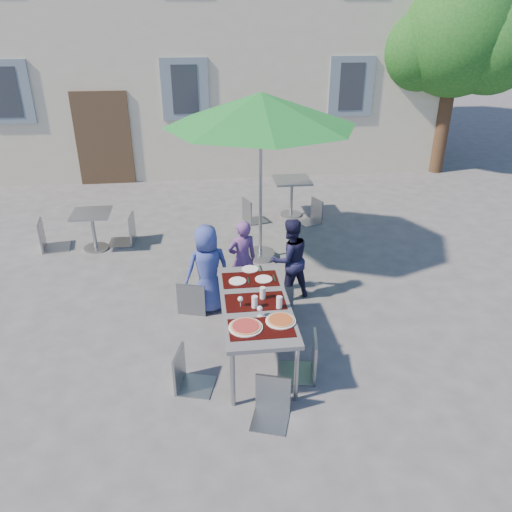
{
  "coord_description": "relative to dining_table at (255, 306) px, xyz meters",
  "views": [
    {
      "loc": [
        0.2,
        -4.81,
        3.81
      ],
      "look_at": [
        0.91,
        1.09,
        0.91
      ],
      "focal_mm": 35.0,
      "sensor_mm": 36.0,
      "label": 1
    }
  ],
  "objects": [
    {
      "name": "dining_table",
      "position": [
        0.0,
        0.0,
        0.0
      ],
      "size": [
        0.8,
        1.85,
        0.76
      ],
      "color": "#45454A",
      "rests_on": "ground"
    },
    {
      "name": "child_0",
      "position": [
        -0.53,
        1.13,
        -0.06
      ],
      "size": [
        0.71,
        0.56,
        1.28
      ],
      "primitive_type": "imported",
      "rotation": [
        0.0,
        0.0,
        3.41
      ],
      "color": "#34428F",
      "rests_on": "ground"
    },
    {
      "name": "glassware",
      "position": [
        0.07,
        -0.1,
        0.13
      ],
      "size": [
        0.51,
        0.44,
        0.15
      ],
      "color": "silver",
      "rests_on": "dining_table"
    },
    {
      "name": "cafe_table_1",
      "position": [
        1.29,
        4.59,
        -0.15
      ],
      "size": [
        0.73,
        0.73,
        0.78
      ],
      "color": "#9EA1A6",
      "rests_on": "ground"
    },
    {
      "name": "chair_2",
      "position": [
        0.42,
        0.88,
        -0.17
      ],
      "size": [
        0.42,
        0.43,
        0.91
      ],
      "color": "gray",
      "rests_on": "ground"
    },
    {
      "name": "bg_chair_r_0",
      "position": [
        -1.94,
        3.58,
        -0.09
      ],
      "size": [
        0.49,
        0.48,
        1.03
      ],
      "color": "gray",
      "rests_on": "ground"
    },
    {
      "name": "ground",
      "position": [
        -0.79,
        -0.19,
        -0.7
      ],
      "size": [
        90.0,
        90.0,
        0.0
      ],
      "primitive_type": "plane",
      "color": "#49494C",
      "rests_on": "ground"
    },
    {
      "name": "bg_chair_l_1",
      "position": [
        0.44,
        4.33,
        -0.16
      ],
      "size": [
        0.52,
        0.52,
        0.92
      ],
      "color": "gray",
      "rests_on": "ground"
    },
    {
      "name": "chair_5",
      "position": [
        0.04,
        -1.07,
        -0.21
      ],
      "size": [
        0.47,
        0.47,
        0.84
      ],
      "color": "gray",
      "rests_on": "ground"
    },
    {
      "name": "pizza_near_left",
      "position": [
        -0.17,
        -0.53,
        0.07
      ],
      "size": [
        0.37,
        0.37,
        0.03
      ],
      "color": "white",
      "rests_on": "dining_table"
    },
    {
      "name": "chair_1",
      "position": [
        -0.05,
        0.84,
        -0.17
      ],
      "size": [
        0.52,
        0.52,
        0.9
      ],
      "color": "#92989D",
      "rests_on": "ground"
    },
    {
      "name": "bg_chair_r_1",
      "position": [
        1.66,
        4.18,
        -0.18
      ],
      "size": [
        0.51,
        0.51,
        0.88
      ],
      "color": "gray",
      "rests_on": "ground"
    },
    {
      "name": "place_settings",
      "position": [
        0.02,
        0.62,
        0.06
      ],
      "size": [
        0.6,
        0.53,
        0.01
      ],
      "color": "white",
      "rests_on": "dining_table"
    },
    {
      "name": "chair_4",
      "position": [
        0.53,
        -0.46,
        -0.12
      ],
      "size": [
        0.51,
        0.5,
        0.98
      ],
      "color": "gray",
      "rests_on": "ground"
    },
    {
      "name": "pizza_near_right",
      "position": [
        0.23,
        -0.45,
        0.07
      ],
      "size": [
        0.34,
        0.34,
        0.03
      ],
      "color": "white",
      "rests_on": "dining_table"
    },
    {
      "name": "bg_chair_l_0",
      "position": [
        -3.29,
        3.5,
        -0.1
      ],
      "size": [
        0.52,
        0.51,
        1.02
      ],
      "color": "gray",
      "rests_on": "ground"
    },
    {
      "name": "chair_0",
      "position": [
        -0.75,
        1.08,
        -0.17
      ],
      "size": [
        0.5,
        0.51,
        0.91
      ],
      "color": "gray",
      "rests_on": "ground"
    },
    {
      "name": "child_1",
      "position": [
        -0.02,
        1.42,
        -0.09
      ],
      "size": [
        0.5,
        0.4,
        1.21
      ],
      "primitive_type": "imported",
      "rotation": [
        0.0,
        0.0,
        3.42
      ],
      "color": "#643C7C",
      "rests_on": "ground"
    },
    {
      "name": "chair_3",
      "position": [
        -0.82,
        -0.5,
        -0.18
      ],
      "size": [
        0.48,
        0.48,
        0.88
      ],
      "color": "gray",
      "rests_on": "ground"
    },
    {
      "name": "patio_umbrella",
      "position": [
        0.41,
        2.68,
        1.79
      ],
      "size": [
        3.01,
        3.01,
        2.76
      ],
      "color": "#9EA1A6",
      "rests_on": "ground"
    },
    {
      "name": "child_2",
      "position": [
        0.66,
        1.33,
        -0.08
      ],
      "size": [
        0.68,
        0.51,
        1.23
      ],
      "primitive_type": "imported",
      "rotation": [
        0.0,
        0.0,
        3.45
      ],
      "color": "#191937",
      "rests_on": "ground"
    },
    {
      "name": "cafe_table_0",
      "position": [
        -2.47,
        3.38,
        -0.24
      ],
      "size": [
        0.65,
        0.65,
        0.7
      ],
      "color": "#9EA1A6",
      "rests_on": "ground"
    },
    {
      "name": "tree",
      "position": [
        5.76,
        7.35,
        2.55
      ],
      "size": [
        3.6,
        3.0,
        4.7
      ],
      "color": "#432D1C",
      "rests_on": "ground"
    }
  ]
}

